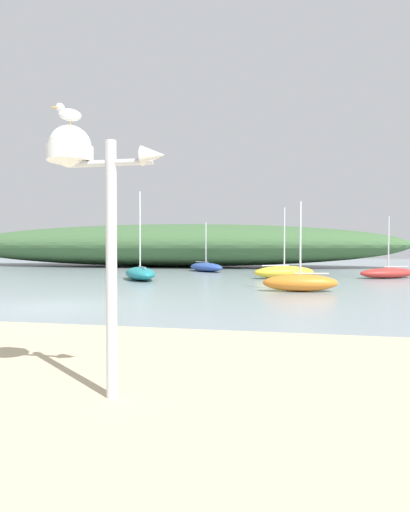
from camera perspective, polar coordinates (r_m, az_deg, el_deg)
ground_plane at (r=13.51m, az=-20.81°, el=-6.71°), size 120.00×120.00×0.00m
distant_hill at (r=40.57m, az=-6.00°, el=1.51°), size 46.38×11.47×4.16m
mast_structure at (r=4.69m, az=-16.66°, el=10.98°), size 1.33×0.50×2.98m
seagull_on_radar at (r=4.93m, az=-18.73°, el=18.53°), size 0.30×0.24×0.23m
sailboat_near_shore at (r=23.36m, az=-9.15°, el=-2.42°), size 3.43×4.37×5.04m
sailboat_far_left at (r=26.78m, az=24.47°, el=-2.17°), size 4.15×3.14×3.74m
sailboat_off_point at (r=24.51m, az=11.13°, el=-2.23°), size 3.99×2.76×4.24m
sailboat_mid_channel at (r=31.10m, az=0.13°, el=-1.57°), size 3.79×3.88×3.80m
sailboat_centre_water at (r=17.43m, az=13.30°, el=-3.66°), size 3.26×1.53×3.77m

